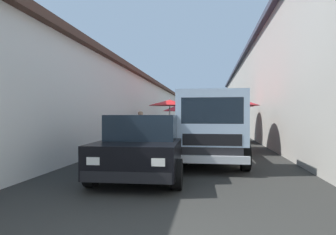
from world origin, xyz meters
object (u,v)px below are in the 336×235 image
object	(u,v)px
delivery_truck	(211,129)
vendor_in_shade	(141,127)
parked_scooter	(147,143)
plastic_stool	(156,143)
hatchback_car	(146,144)
fruit_stall_mid_lane	(224,104)
vendor_by_crates	(180,124)
fruit_stall_near_right	(179,110)
fruit_stall_far_right	(169,110)
fruit_stall_far_left	(230,107)

from	to	relation	value
delivery_truck	vendor_in_shade	size ratio (longest dim) A/B	3.04
vendor_in_shade	parked_scooter	bearing A→B (deg)	-159.26
delivery_truck	plastic_stool	bearing A→B (deg)	36.61
hatchback_car	vendor_in_shade	distance (m)	5.31
fruit_stall_mid_lane	vendor_in_shade	distance (m)	3.68
delivery_truck	vendor_by_crates	size ratio (longest dim) A/B	3.12
hatchback_car	fruit_stall_near_right	bearing A→B (deg)	2.75
fruit_stall_mid_lane	fruit_stall_far_right	bearing A→B (deg)	37.53
fruit_stall_near_right	plastic_stool	distance (m)	9.03
fruit_stall_far_left	delivery_truck	world-z (taller)	fruit_stall_far_left
fruit_stall_mid_lane	plastic_stool	bearing A→B (deg)	96.58
hatchback_car	plastic_stool	bearing A→B (deg)	7.65
vendor_in_shade	hatchback_car	bearing A→B (deg)	-164.29
fruit_stall_far_right	parked_scooter	distance (m)	5.20
fruit_stall_far_left	vendor_by_crates	bearing A→B (deg)	51.30
fruit_stall_far_right	hatchback_car	size ratio (longest dim) A/B	0.59
fruit_stall_far_right	vendor_by_crates	distance (m)	2.43
fruit_stall_far_left	vendor_by_crates	distance (m)	3.76
fruit_stall_far_left	fruit_stall_mid_lane	bearing A→B (deg)	172.05
fruit_stall_near_right	fruit_stall_far_right	world-z (taller)	fruit_stall_far_right
fruit_stall_far_right	vendor_by_crates	size ratio (longest dim) A/B	1.48
fruit_stall_near_right	fruit_stall_far_right	bearing A→B (deg)	-179.77
fruit_stall_far_left	plastic_stool	size ratio (longest dim) A/B	5.65
fruit_stall_far_left	parked_scooter	distance (m)	6.16
fruit_stall_mid_lane	vendor_by_crates	world-z (taller)	fruit_stall_mid_lane
fruit_stall_far_left	hatchback_car	size ratio (longest dim) A/B	0.62
hatchback_car	plastic_stool	xyz separation A→B (m)	(4.35, 0.59, -0.41)
fruit_stall_mid_lane	plastic_stool	xyz separation A→B (m)	(-0.31, 2.68, -1.55)
fruit_stall_far_left	parked_scooter	bearing A→B (deg)	146.76
fruit_stall_far_right	delivery_truck	world-z (taller)	fruit_stall_far_right
fruit_stall_mid_lane	vendor_in_shade	bearing A→B (deg)	82.90
fruit_stall_far_right	fruit_stall_far_left	bearing A→B (deg)	-90.33
fruit_stall_near_right	fruit_stall_far_right	size ratio (longest dim) A/B	1.03
vendor_by_crates	fruit_stall_far_right	bearing A→B (deg)	170.86
fruit_stall_far_right	delivery_truck	distance (m)	7.13
fruit_stall_far_left	fruit_stall_mid_lane	size ratio (longest dim) A/B	0.87
parked_scooter	plastic_stool	distance (m)	1.20
parked_scooter	fruit_stall_far_right	bearing A→B (deg)	-0.95
fruit_stall_far_right	parked_scooter	world-z (taller)	fruit_stall_far_right
fruit_stall_mid_lane	delivery_truck	bearing A→B (deg)	170.78
plastic_stool	vendor_in_shade	bearing A→B (deg)	48.59
parked_scooter	plastic_stool	bearing A→B (deg)	-5.48
fruit_stall_far_right	hatchback_car	bearing A→B (deg)	-175.70
fruit_stall_far_right	vendor_in_shade	bearing A→B (deg)	165.17
fruit_stall_far_right	parked_scooter	size ratio (longest dim) A/B	1.40
fruit_stall_far_right	fruit_stall_mid_lane	bearing A→B (deg)	-142.47
parked_scooter	fruit_stall_mid_lane	bearing A→B (deg)	-61.76
hatchback_car	delivery_truck	size ratio (longest dim) A/B	0.80
fruit_stall_near_right	plastic_stool	bearing A→B (deg)	-179.67
fruit_stall_far_right	plastic_stool	xyz separation A→B (m)	(-3.84, -0.03, -1.39)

